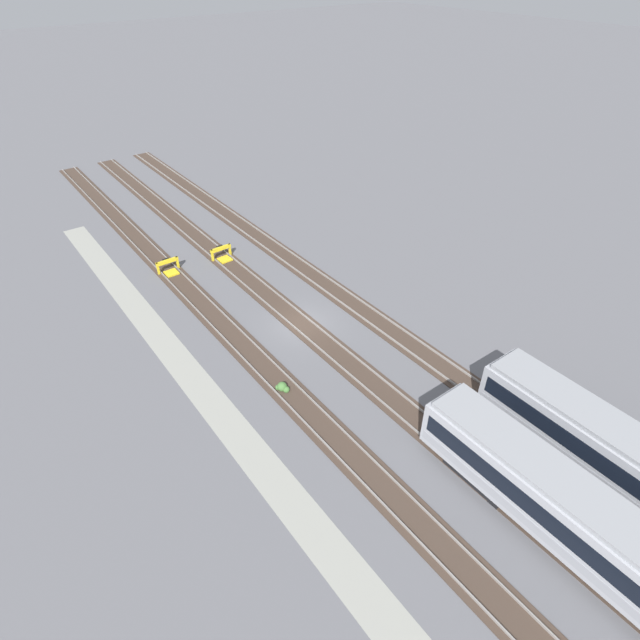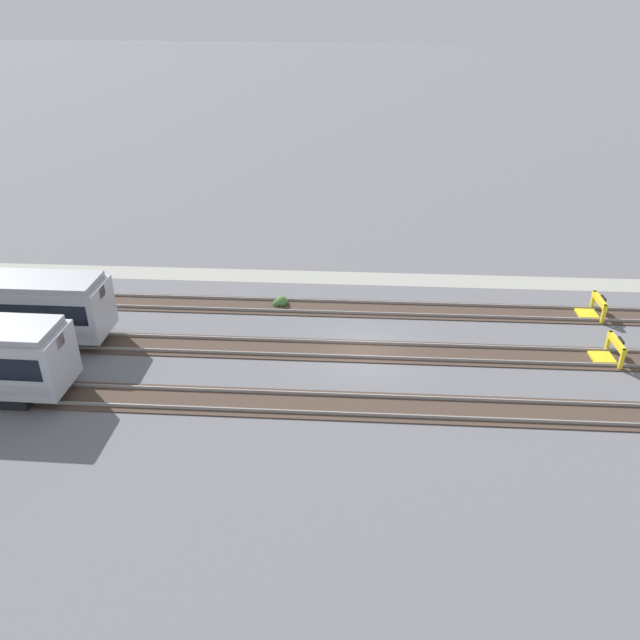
{
  "view_description": "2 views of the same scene",
  "coord_description": "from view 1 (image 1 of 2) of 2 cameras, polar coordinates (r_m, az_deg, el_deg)",
  "views": [
    {
      "loc": [
        24.73,
        -16.99,
        22.85
      ],
      "look_at": [
        2.31,
        0.0,
        1.8
      ],
      "focal_mm": 28.0,
      "sensor_mm": 36.0,
      "label": 1
    },
    {
      "loc": [
        0.57,
        27.81,
        16.82
      ],
      "look_at": [
        2.31,
        0.0,
        1.8
      ],
      "focal_mm": 35.0,
      "sensor_mm": 36.0,
      "label": 2
    }
  ],
  "objects": [
    {
      "name": "service_walkway",
      "position": [
        34.57,
        -14.66,
        -6.06
      ],
      "size": [
        54.0,
        2.0,
        0.01
      ],
      "primitive_type": "cube",
      "color": "#9E9E93",
      "rests_on": "ground"
    },
    {
      "name": "ground_plane",
      "position": [
        37.72,
        -2.12,
        -0.51
      ],
      "size": [
        400.0,
        400.0,
        0.0
      ],
      "primitive_type": "plane",
      "color": "slate"
    },
    {
      "name": "bumper_stop_nearest_track",
      "position": [
        45.59,
        -16.85,
        5.77
      ],
      "size": [
        1.34,
        2.0,
        1.22
      ],
      "color": "yellow",
      "rests_on": "ground"
    },
    {
      "name": "rail_track_near_inner",
      "position": [
        37.69,
        -2.12,
        -0.46
      ],
      "size": [
        90.0,
        2.24,
        0.21
      ],
      "color": "#47382D",
      "rests_on": "ground"
    },
    {
      "name": "rail_track_nearest",
      "position": [
        35.78,
        -8.44,
        -3.28
      ],
      "size": [
        90.0,
        2.24,
        0.21
      ],
      "color": "#47382D",
      "rests_on": "ground"
    },
    {
      "name": "subway_car_front_row_leftmost",
      "position": [
        26.96,
        28.67,
        -20.44
      ],
      "size": [
        18.01,
        2.93,
        3.7
      ],
      "color": "#ADAFB7",
      "rests_on": "ground"
    },
    {
      "name": "rail_track_middle",
      "position": [
        40.1,
        3.51,
        2.06
      ],
      "size": [
        90.0,
        2.24,
        0.21
      ],
      "color": "#47382D",
      "rests_on": "ground"
    },
    {
      "name": "weed_clump",
      "position": [
        32.34,
        -4.31,
        -7.68
      ],
      "size": [
        0.92,
        0.7,
        0.64
      ],
      "color": "#4C7F3D",
      "rests_on": "ground"
    },
    {
      "name": "bumper_stop_near_inner_track",
      "position": [
        46.52,
        -11.07,
        7.39
      ],
      "size": [
        1.36,
        2.0,
        1.22
      ],
      "color": "yellow",
      "rests_on": "ground"
    }
  ]
}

